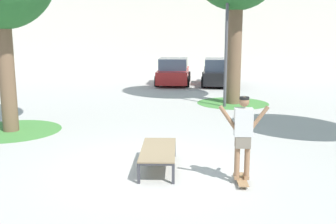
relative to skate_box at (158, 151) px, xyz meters
name	(u,v)px	position (x,y,z in m)	size (l,w,h in m)	color
ground_plane	(152,168)	(-0.15, 0.03, -0.41)	(120.00, 120.00, 0.00)	#B7B5AD
skate_box	(158,151)	(0.00, 0.00, 0.00)	(0.98, 1.98, 0.46)	#38383D
skateboard	(241,180)	(1.82, -0.65, -0.34)	(0.28, 0.82, 0.09)	#9E754C
skater	(243,132)	(1.82, -0.64, 0.66)	(1.00, 0.31, 1.69)	#8E6647
grass_patch_near_left	(11,130)	(-5.11, 2.82, -0.41)	(3.05, 3.05, 0.01)	#47893D
grass_patch_mid_back	(233,103)	(1.74, 8.73, -0.41)	(3.04, 3.04, 0.01)	#47893D
car_red	(173,72)	(-1.61, 14.71, 0.28)	(2.15, 4.31, 1.50)	red
car_black	(219,73)	(0.99, 14.69, 0.28)	(2.05, 4.27, 1.50)	black
light_post	(227,10)	(1.40, 7.91, 3.41)	(0.36, 0.36, 5.83)	#4C4C51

